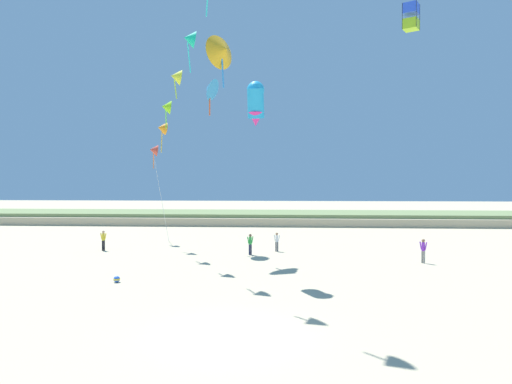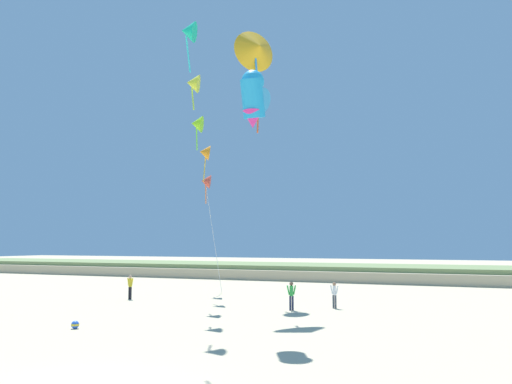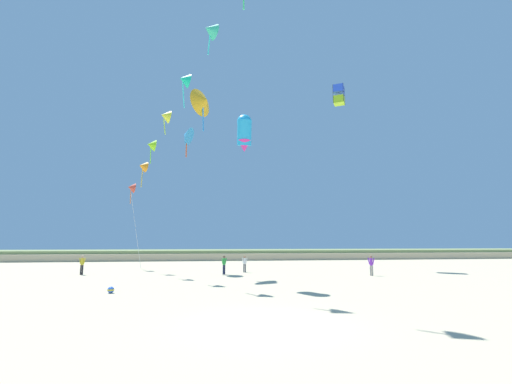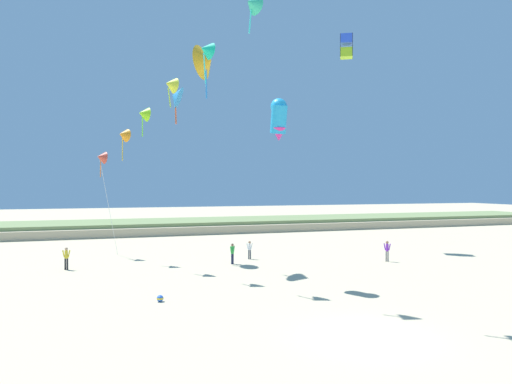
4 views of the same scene
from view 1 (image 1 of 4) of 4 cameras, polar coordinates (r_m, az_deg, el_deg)
The scene contains 12 objects.
ground_plane at distance 17.74m, azimuth -3.27°, elevation -17.40°, with size 240.00×240.00×0.00m, color beige.
dune_ridge at distance 63.62m, azimuth 1.87°, elevation -3.19°, with size 120.00×12.65×1.50m.
person_near_left at distance 34.16m, azimuth 20.18°, elevation -6.72°, with size 0.47×0.49×1.70m.
person_near_right at distance 39.92m, azimuth -18.54°, elevation -5.59°, with size 0.59×0.23×1.67m.
person_mid_center at distance 35.67m, azimuth -0.73°, elevation -6.37°, with size 0.51×0.40×1.63m.
person_far_left at distance 37.48m, azimuth 2.62°, elevation -6.08°, with size 0.54×0.21×1.54m.
kite_banner_string at distance 29.31m, azimuth -7.18°, elevation 21.15°, with size 16.12×33.26×23.24m.
large_kite_low_lead at distance 40.72m, azimuth -5.82°, elevation 12.70°, with size 1.79×2.21×3.33m.
large_kite_mid_trail at distance 36.87m, azimuth -4.19°, elevation 17.20°, with size 2.65×2.85×4.25m.
large_kite_high_solo at distance 27.97m, azimuth -0.04°, elevation 11.21°, with size 1.06×1.41×2.69m.
large_kite_outer_drift at distance 45.94m, azimuth 18.81°, elevation 20.02°, with size 1.70×1.70×2.33m.
beach_ball at distance 27.37m, azimuth -17.01°, elevation -10.38°, with size 0.36×0.36×0.36m.
Camera 1 is at (2.06, -16.68, 5.68)m, focal length 32.00 mm.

